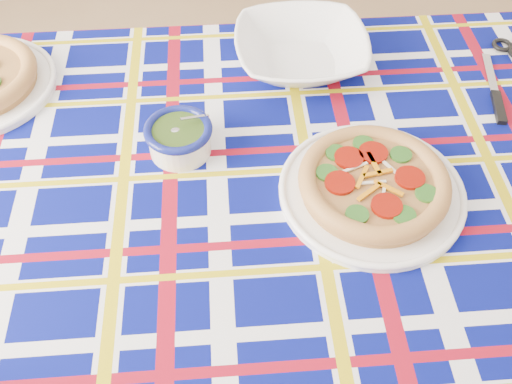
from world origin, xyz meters
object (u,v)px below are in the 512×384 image
object	(u,v)px
main_focaccia_plate	(374,182)
pesto_bowl	(179,136)
dining_table	(265,221)
serving_bowl	(301,51)

from	to	relation	value
main_focaccia_plate	pesto_bowl	world-z (taller)	pesto_bowl
dining_table	pesto_bowl	bearing A→B (deg)	141.89
main_focaccia_plate	pesto_bowl	distance (m)	0.38
dining_table	main_focaccia_plate	xyz separation A→B (m)	(0.19, -0.05, 0.12)
main_focaccia_plate	serving_bowl	bearing A→B (deg)	91.21
dining_table	main_focaccia_plate	distance (m)	0.23
pesto_bowl	serving_bowl	size ratio (longest dim) A/B	0.45
pesto_bowl	serving_bowl	bearing A→B (deg)	32.71
pesto_bowl	serving_bowl	distance (m)	0.38
serving_bowl	dining_table	bearing A→B (deg)	-117.15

